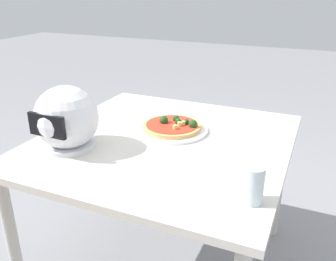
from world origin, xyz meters
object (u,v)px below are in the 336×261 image
motorcycle_helmet (67,119)px  drinking_glass (253,184)px  pizza (173,126)px  dining_table (164,154)px

motorcycle_helmet → drinking_glass: motorcycle_helmet is taller
pizza → motorcycle_helmet: motorcycle_helmet is taller
dining_table → motorcycle_helmet: size_ratio=4.17×
motorcycle_helmet → drinking_glass: bearing=172.7°
dining_table → pizza: pizza is taller
drinking_glass → motorcycle_helmet: bearing=-7.3°
motorcycle_helmet → pizza: bearing=-134.0°
dining_table → motorcycle_helmet: bearing=35.6°
pizza → dining_table: bearing=91.1°
drinking_glass → dining_table: bearing=-36.6°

